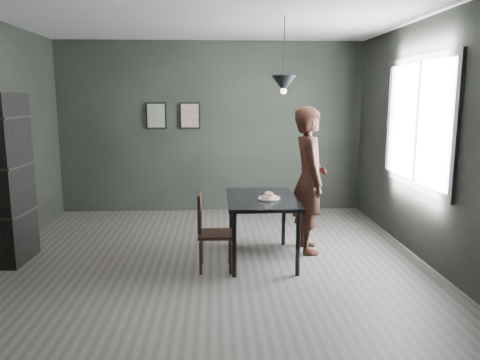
{
  "coord_description": "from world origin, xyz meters",
  "views": [
    {
      "loc": [
        0.08,
        -5.29,
        1.9
      ],
      "look_at": [
        0.35,
        0.05,
        0.95
      ],
      "focal_mm": 35.0,
      "sensor_mm": 36.0,
      "label": 1
    }
  ],
  "objects_px": {
    "shelf_unit": "(7,179)",
    "pendant_lamp": "(284,84)",
    "cafe_table": "(262,204)",
    "white_plate": "(269,199)",
    "wood_chair": "(208,226)",
    "woman": "(309,180)"
  },
  "relations": [
    {
      "from": "shelf_unit",
      "to": "pendant_lamp",
      "type": "relative_size",
      "value": 2.26
    },
    {
      "from": "cafe_table",
      "to": "white_plate",
      "type": "distance_m",
      "value": 0.15
    },
    {
      "from": "cafe_table",
      "to": "wood_chair",
      "type": "bearing_deg",
      "value": -154.37
    },
    {
      "from": "white_plate",
      "to": "shelf_unit",
      "type": "bearing_deg",
      "value": 176.28
    },
    {
      "from": "cafe_table",
      "to": "shelf_unit",
      "type": "relative_size",
      "value": 0.62
    },
    {
      "from": "wood_chair",
      "to": "pendant_lamp",
      "type": "relative_size",
      "value": 1.01
    },
    {
      "from": "white_plate",
      "to": "woman",
      "type": "height_order",
      "value": "woman"
    },
    {
      "from": "shelf_unit",
      "to": "pendant_lamp",
      "type": "height_order",
      "value": "pendant_lamp"
    },
    {
      "from": "white_plate",
      "to": "pendant_lamp",
      "type": "relative_size",
      "value": 0.27
    },
    {
      "from": "white_plate",
      "to": "wood_chair",
      "type": "xyz_separation_m",
      "value": [
        -0.69,
        -0.19,
        -0.26
      ]
    },
    {
      "from": "cafe_table",
      "to": "wood_chair",
      "type": "xyz_separation_m",
      "value": [
        -0.62,
        -0.3,
        -0.17
      ]
    },
    {
      "from": "cafe_table",
      "to": "wood_chair",
      "type": "relative_size",
      "value": 1.37
    },
    {
      "from": "cafe_table",
      "to": "wood_chair",
      "type": "height_order",
      "value": "wood_chair"
    },
    {
      "from": "cafe_table",
      "to": "pendant_lamp",
      "type": "xyz_separation_m",
      "value": [
        0.25,
        0.1,
        1.38
      ]
    },
    {
      "from": "cafe_table",
      "to": "shelf_unit",
      "type": "xyz_separation_m",
      "value": [
        -2.92,
        0.09,
        0.3
      ]
    },
    {
      "from": "wood_chair",
      "to": "shelf_unit",
      "type": "height_order",
      "value": "shelf_unit"
    },
    {
      "from": "woman",
      "to": "wood_chair",
      "type": "bearing_deg",
      "value": 114.56
    },
    {
      "from": "wood_chair",
      "to": "shelf_unit",
      "type": "relative_size",
      "value": 0.45
    },
    {
      "from": "wood_chair",
      "to": "shelf_unit",
      "type": "bearing_deg",
      "value": 170.44
    },
    {
      "from": "cafe_table",
      "to": "woman",
      "type": "bearing_deg",
      "value": 26.07
    },
    {
      "from": "cafe_table",
      "to": "woman",
      "type": "height_order",
      "value": "woman"
    },
    {
      "from": "shelf_unit",
      "to": "pendant_lamp",
      "type": "bearing_deg",
      "value": 2.72
    }
  ]
}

